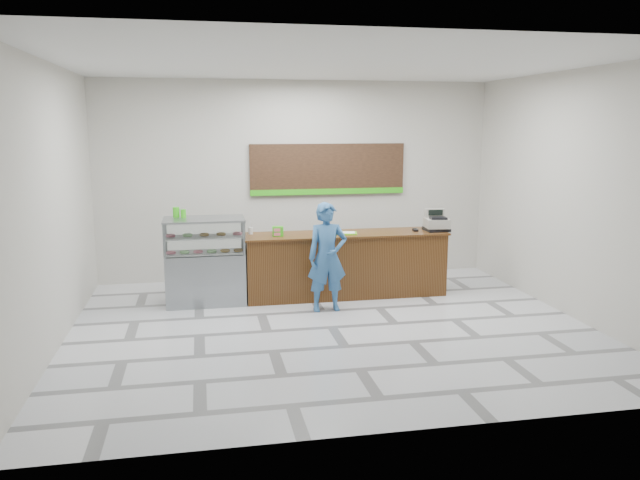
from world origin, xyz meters
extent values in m
plane|color=silver|center=(0.00, 0.00, 0.00)|extent=(7.00, 7.00, 0.00)
plane|color=beige|center=(0.00, 3.00, 1.75)|extent=(7.00, 0.00, 7.00)
plane|color=silver|center=(0.00, 0.00, 3.50)|extent=(7.00, 7.00, 0.00)
cube|color=#573519|center=(0.55, 1.55, 0.50)|extent=(3.20, 0.70, 1.00)
cube|color=#573519|center=(0.55, 1.55, 1.01)|extent=(3.26, 0.76, 0.03)
cube|color=gray|center=(-1.67, 1.55, 0.40)|extent=(1.20, 0.70, 0.80)
cube|color=white|center=(-1.67, 1.55, 1.05)|extent=(1.20, 0.70, 0.50)
cube|color=gray|center=(-1.67, 1.55, 1.31)|extent=(1.22, 0.72, 0.03)
cube|color=silver|center=(-1.67, 1.55, 0.82)|extent=(1.14, 0.64, 0.02)
cube|color=silver|center=(-1.67, 1.55, 1.06)|extent=(1.14, 0.64, 0.02)
torus|color=#E26A81|center=(-2.17, 1.45, 0.85)|extent=(0.15, 0.15, 0.05)
torus|color=#A3F48B|center=(-1.97, 1.45, 0.85)|extent=(0.15, 0.15, 0.05)
torus|color=#E26A81|center=(-1.77, 1.45, 0.85)|extent=(0.15, 0.15, 0.05)
torus|color=#A3F48B|center=(-1.57, 1.45, 0.85)|extent=(0.15, 0.15, 0.05)
torus|color=#A6742B|center=(-1.37, 1.45, 0.85)|extent=(0.15, 0.15, 0.05)
torus|color=#A6742B|center=(-1.17, 1.45, 0.85)|extent=(0.15, 0.15, 0.05)
torus|color=#E26A81|center=(-2.17, 1.60, 1.09)|extent=(0.15, 0.15, 0.05)
torus|color=#A3F48B|center=(-1.92, 1.60, 1.09)|extent=(0.15, 0.15, 0.05)
torus|color=#A6742B|center=(-1.67, 1.60, 1.09)|extent=(0.15, 0.15, 0.05)
torus|color=#A6742B|center=(-1.42, 1.60, 1.09)|extent=(0.15, 0.15, 0.05)
torus|color=#E26A81|center=(-1.17, 1.60, 1.09)|extent=(0.15, 0.15, 0.05)
cube|color=black|center=(0.55, 2.96, 1.95)|extent=(2.80, 0.05, 0.90)
cube|color=#34C117|center=(0.55, 2.93, 1.55)|extent=(2.80, 0.02, 0.10)
cube|color=black|center=(2.05, 1.47, 1.06)|extent=(0.36, 0.36, 0.05)
cube|color=gray|center=(2.05, 1.47, 1.16)|extent=(0.41, 0.42, 0.15)
cube|color=black|center=(2.05, 1.40, 1.25)|extent=(0.27, 0.21, 0.04)
cube|color=gray|center=(2.05, 1.58, 1.30)|extent=(0.32, 0.13, 0.15)
cube|color=black|center=(2.05, 1.53, 1.32)|extent=(0.24, 0.04, 0.09)
cube|color=black|center=(1.70, 1.52, 1.05)|extent=(0.09, 0.15, 0.04)
cube|color=#69D015|center=(0.53, 1.49, 1.04)|extent=(0.40, 0.32, 0.02)
cube|color=white|center=(0.55, 1.49, 1.05)|extent=(0.29, 0.23, 0.00)
cube|color=white|center=(-0.54, 1.57, 1.09)|extent=(0.14, 0.14, 0.12)
cylinder|color=silver|center=(-0.95, 1.74, 1.08)|extent=(0.07, 0.07, 0.11)
cube|color=#34C117|center=(-0.55, 1.48, 1.10)|extent=(0.18, 0.13, 0.15)
cylinder|color=#E26A81|center=(0.53, 1.52, 1.03)|extent=(0.17, 0.17, 0.00)
cylinder|color=#34C117|center=(-2.08, 1.76, 1.41)|extent=(0.10, 0.10, 0.15)
cylinder|color=#34C117|center=(-1.98, 1.69, 1.39)|extent=(0.08, 0.08, 0.13)
imported|color=#306198|center=(0.10, 0.82, 0.81)|extent=(0.60, 0.40, 1.62)
camera|label=1|loc=(-1.71, -7.99, 2.73)|focal=35.00mm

